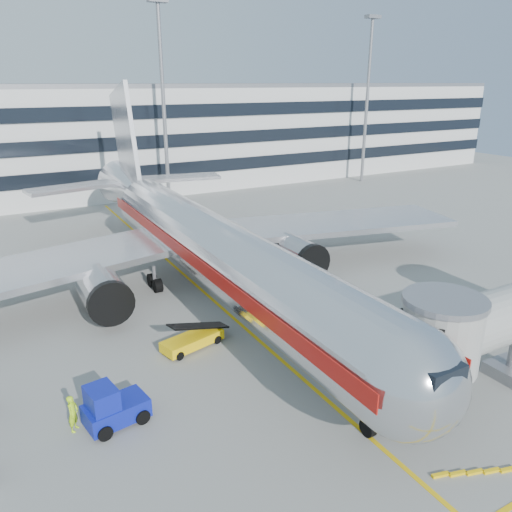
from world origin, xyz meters
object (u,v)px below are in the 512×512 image
ramp_worker (73,413)px  belt_loader (192,339)px  main_jet (201,241)px  baggage_tug (112,408)px

ramp_worker → belt_loader: bearing=-23.9°
main_jet → baggage_tug: main_jet is taller
main_jet → belt_loader: (-4.11, -7.95, -3.66)m
main_jet → belt_loader: bearing=-117.4°
belt_loader → ramp_worker: belt_loader is taller
main_jet → baggage_tug: bearing=-128.4°
main_jet → belt_loader: 9.67m
baggage_tug → belt_loader: bearing=39.3°
baggage_tug → ramp_worker: size_ratio=1.71×
main_jet → belt_loader: main_jet is taller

